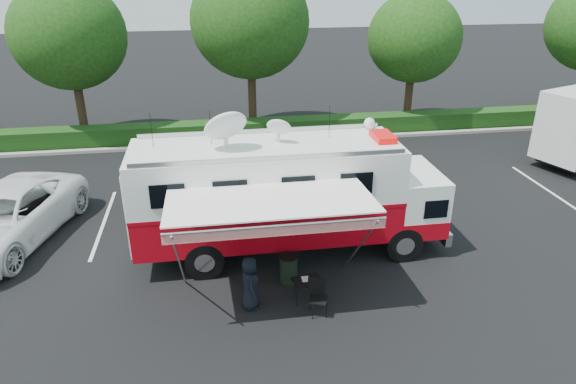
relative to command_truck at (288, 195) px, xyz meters
name	(u,v)px	position (x,y,z in m)	size (l,w,h in m)	color
ground_plane	(290,250)	(0.09, 0.00, -2.04)	(120.00, 120.00, 0.00)	black
back_border	(272,40)	(1.23, 12.90, 2.96)	(60.00, 6.14, 8.87)	#9E998E
stall_lines	(265,211)	(-0.41, 3.00, -2.04)	(24.12, 5.50, 0.01)	silver
command_truck	(288,195)	(0.00, 0.00, 0.00)	(9.93, 2.73, 4.77)	black
awning	(271,206)	(-0.89, -2.83, 1.03)	(5.42, 2.79, 3.27)	white
white_suv	(10,241)	(-9.38, 2.09, -2.04)	(3.08, 6.68, 1.86)	white
person	(251,307)	(-1.50, -2.89, -2.04)	(0.77, 0.50, 1.58)	black
folding_table	(308,281)	(0.11, -2.83, -1.40)	(0.91, 0.72, 0.69)	black
folding_chair	(317,293)	(0.28, -3.37, -1.44)	(0.63, 0.66, 1.01)	black
trash_bin	(289,268)	(-0.26, -1.78, -1.61)	(0.58, 0.58, 0.86)	black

